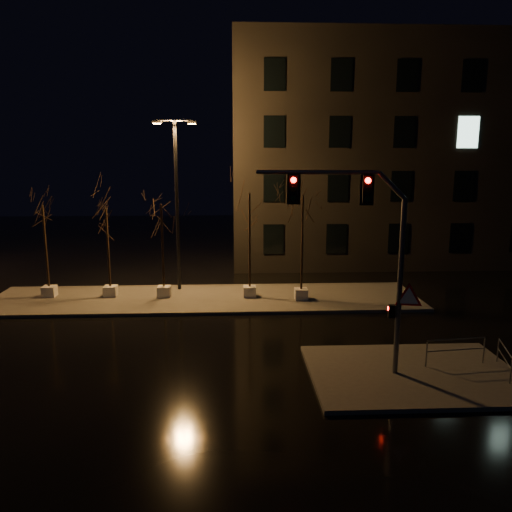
{
  "coord_description": "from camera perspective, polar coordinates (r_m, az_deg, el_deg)",
  "views": [
    {
      "loc": [
        1.44,
        -18.99,
        7.25
      ],
      "look_at": [
        2.49,
        3.53,
        2.8
      ],
      "focal_mm": 35.0,
      "sensor_mm": 36.0,
      "label": 1
    }
  ],
  "objects": [
    {
      "name": "guard_rail_a",
      "position": [
        18.92,
        21.87,
        -9.69
      ],
      "size": [
        2.2,
        0.29,
        0.95
      ],
      "rotation": [
        0.0,
        0.0,
        0.11
      ],
      "color": "#585B60",
      "rests_on": "sidewalk_corner"
    },
    {
      "name": "sidewalk_corner",
      "position": [
        18.12,
        17.56,
        -12.71
      ],
      "size": [
        7.0,
        5.0,
        0.15
      ],
      "primitive_type": "cube",
      "color": "#4B4943",
      "rests_on": "ground"
    },
    {
      "name": "median",
      "position": [
        26.04,
        -5.76,
        -4.89
      ],
      "size": [
        22.0,
        5.0,
        0.15
      ],
      "primitive_type": "cube",
      "color": "#4B4943",
      "rests_on": "ground"
    },
    {
      "name": "tree_0",
      "position": [
        27.52,
        -23.07,
        3.2
      ],
      "size": [
        1.8,
        1.8,
        4.89
      ],
      "color": "beige",
      "rests_on": "median"
    },
    {
      "name": "streetlight_main",
      "position": [
        26.98,
        -9.06,
        7.03
      ],
      "size": [
        2.26,
        0.33,
        9.04
      ],
      "rotation": [
        0.0,
        0.0,
        0.03
      ],
      "color": "black",
      "rests_on": "median"
    },
    {
      "name": "traffic_signal_mast",
      "position": [
        16.48,
        12.63,
        1.5
      ],
      "size": [
        5.42,
        1.1,
        6.71
      ],
      "rotation": [
        0.0,
        0.0,
        -0.18
      ],
      "color": "#585B60",
      "rests_on": "sidewalk_corner"
    },
    {
      "name": "building",
      "position": [
        39.07,
        16.39,
        11.09
      ],
      "size": [
        25.0,
        12.0,
        15.0
      ],
      "primitive_type": "cube",
      "color": "black",
      "rests_on": "ground"
    },
    {
      "name": "tree_2",
      "position": [
        25.74,
        -10.73,
        3.51
      ],
      "size": [
        1.8,
        1.8,
        4.95
      ],
      "color": "beige",
      "rests_on": "median"
    },
    {
      "name": "tree_1",
      "position": [
        26.49,
        -16.67,
        3.03
      ],
      "size": [
        1.8,
        1.8,
        4.7
      ],
      "color": "beige",
      "rests_on": "median"
    },
    {
      "name": "tree_3",
      "position": [
        25.23,
        -0.75,
        4.51
      ],
      "size": [
        1.8,
        1.8,
        5.51
      ],
      "color": "beige",
      "rests_on": "median"
    },
    {
      "name": "ground",
      "position": [
        20.38,
        -6.64,
        -9.75
      ],
      "size": [
        90.0,
        90.0,
        0.0
      ],
      "primitive_type": "plane",
      "color": "black",
      "rests_on": "ground"
    },
    {
      "name": "tree_4",
      "position": [
        24.86,
        5.34,
        4.26
      ],
      "size": [
        1.8,
        1.8,
        5.44
      ],
      "color": "beige",
      "rests_on": "median"
    },
    {
      "name": "guard_rail_b",
      "position": [
        18.97,
        26.53,
        -10.22
      ],
      "size": [
        0.55,
        1.77,
        0.87
      ],
      "rotation": [
        0.0,
        0.0,
        1.29
      ],
      "color": "#585B60",
      "rests_on": "sidewalk_corner"
    }
  ]
}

